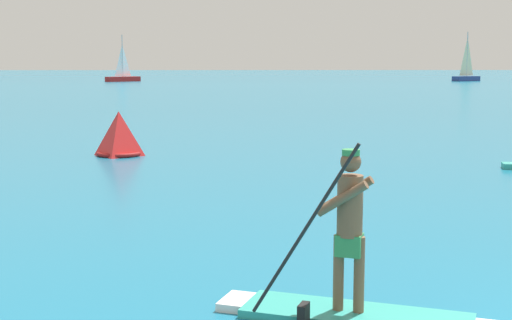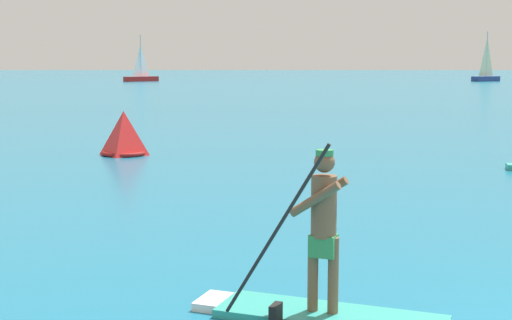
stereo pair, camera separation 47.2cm
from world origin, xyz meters
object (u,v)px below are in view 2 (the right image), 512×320
(paddleboarder_mid_center, at_px, (329,282))
(sailboat_left_horizon, at_px, (144,76))
(race_marker_buoy, at_px, (127,135))
(sailboat_right_horizon, at_px, (489,74))

(paddleboarder_mid_center, height_order, sailboat_left_horizon, sailboat_left_horizon)
(paddleboarder_mid_center, xyz_separation_m, race_marker_buoy, (-4.43, 13.18, 0.15))
(paddleboarder_mid_center, xyz_separation_m, sailboat_left_horizon, (-16.00, 89.59, 0.33))
(sailboat_left_horizon, bearing_deg, sailboat_right_horizon, 137.05)
(sailboat_right_horizon, bearing_deg, paddleboarder_mid_center, -139.98)
(paddleboarder_mid_center, height_order, sailboat_right_horizon, sailboat_right_horizon)
(sailboat_left_horizon, bearing_deg, paddleboarder_mid_center, 56.72)
(race_marker_buoy, height_order, sailboat_right_horizon, sailboat_right_horizon)
(paddleboarder_mid_center, relative_size, race_marker_buoy, 2.25)
(race_marker_buoy, relative_size, sailboat_left_horizon, 0.21)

